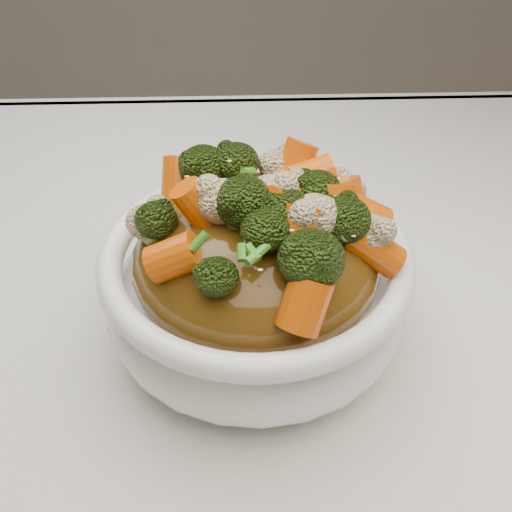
{
  "coord_description": "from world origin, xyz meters",
  "views": [
    {
      "loc": [
        -0.03,
        -0.39,
        1.12
      ],
      "look_at": [
        -0.02,
        -0.04,
        0.83
      ],
      "focal_mm": 42.0,
      "sensor_mm": 36.0,
      "label": 1
    }
  ],
  "objects_px": {
    "carrots": "(256,184)",
    "broccoli": "(256,185)",
    "dining_table": "(268,501)",
    "bowl": "(256,290)"
  },
  "relations": [
    {
      "from": "broccoli",
      "to": "bowl",
      "type": "bearing_deg",
      "value": 90.0
    },
    {
      "from": "carrots",
      "to": "broccoli",
      "type": "bearing_deg",
      "value": 0.0
    },
    {
      "from": "carrots",
      "to": "broccoli",
      "type": "relative_size",
      "value": 1.0
    },
    {
      "from": "carrots",
      "to": "broccoli",
      "type": "height_order",
      "value": "carrots"
    },
    {
      "from": "bowl",
      "to": "broccoli",
      "type": "relative_size",
      "value": 1.26
    },
    {
      "from": "dining_table",
      "to": "bowl",
      "type": "xyz_separation_m",
      "value": [
        -0.02,
        -0.04,
        0.42
      ]
    },
    {
      "from": "bowl",
      "to": "broccoli",
      "type": "xyz_separation_m",
      "value": [
        0.0,
        -0.0,
        0.1
      ]
    },
    {
      "from": "broccoli",
      "to": "dining_table",
      "type": "bearing_deg",
      "value": 69.07
    },
    {
      "from": "dining_table",
      "to": "bowl",
      "type": "height_order",
      "value": "bowl"
    },
    {
      "from": "dining_table",
      "to": "carrots",
      "type": "bearing_deg",
      "value": -110.93
    }
  ]
}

